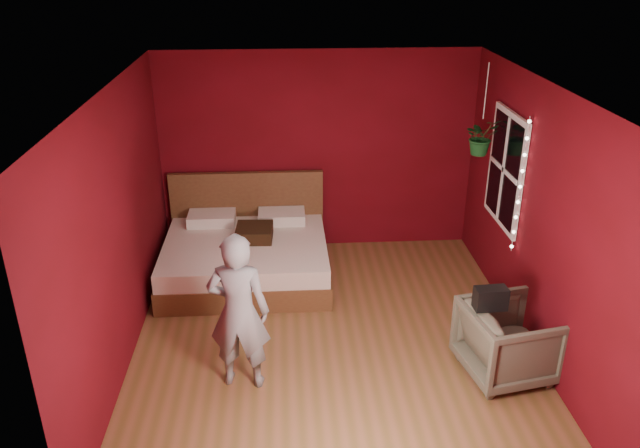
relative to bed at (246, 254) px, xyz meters
The scene contains 10 objects.
floor 1.75m from the bed, 57.48° to the right, with size 4.50×4.50×0.00m, color brown.
room_walls 2.22m from the bed, 57.48° to the right, with size 4.04×4.54×2.62m.
window 3.19m from the bed, 10.87° to the right, with size 0.05×0.97×1.27m.
fairy_lights 3.30m from the bed, 20.64° to the right, with size 0.04×0.04×1.45m.
bed is the anchor object (origin of this frame).
person 2.14m from the bed, 88.68° to the right, with size 0.56×0.37×1.53m, color gray.
armchair 3.30m from the bed, 39.92° to the right, with size 0.77×0.79×0.72m, color #64634F.
handbag 3.17m from the bed, 42.27° to the right, with size 0.29×0.15×0.21m, color black.
throw_pillow 0.31m from the bed, ahead, with size 0.43×0.43×0.15m, color #311D10.
hanging_plant 3.09m from the bed, ahead, with size 0.45×0.41×1.02m.
Camera 1 is at (-0.46, -5.38, 3.75)m, focal length 35.00 mm.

